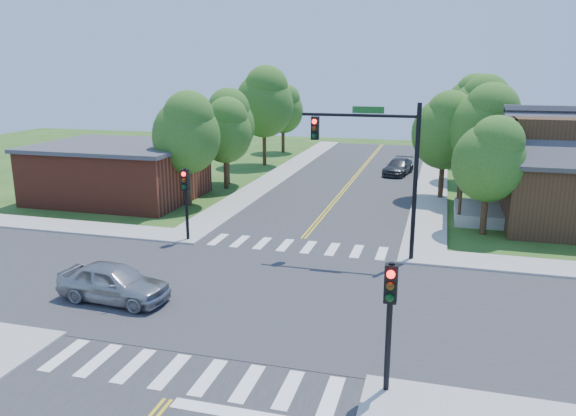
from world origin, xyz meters
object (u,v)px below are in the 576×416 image
(signal_mast_ne, at_px, (378,155))
(signal_pole_se, at_px, (390,304))
(car_dgrey, at_px, (398,167))
(signal_pole_nw, at_px, (186,191))
(car_silver, at_px, (114,283))

(signal_mast_ne, relative_size, signal_pole_se, 1.89)
(car_dgrey, bearing_deg, signal_pole_nw, -102.24)
(car_silver, height_order, car_dgrey, car_silver)
(signal_mast_ne, xyz_separation_m, car_silver, (-8.92, -7.68, -4.11))
(signal_pole_nw, distance_m, car_dgrey, 23.22)
(signal_pole_nw, bearing_deg, signal_pole_se, -45.00)
(signal_mast_ne, distance_m, car_dgrey, 21.77)
(signal_mast_ne, xyz_separation_m, signal_pole_se, (1.69, -11.21, -2.19))
(signal_pole_se, height_order, car_dgrey, signal_pole_se)
(car_dgrey, bearing_deg, signal_pole_se, -75.61)
(signal_mast_ne, height_order, signal_pole_nw, signal_mast_ne)
(signal_mast_ne, distance_m, car_silver, 12.47)
(signal_pole_se, xyz_separation_m, signal_pole_nw, (-11.20, 11.20, 0.00))
(signal_pole_nw, xyz_separation_m, car_dgrey, (8.86, 21.36, -2.02))
(car_silver, bearing_deg, signal_pole_se, -104.05)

